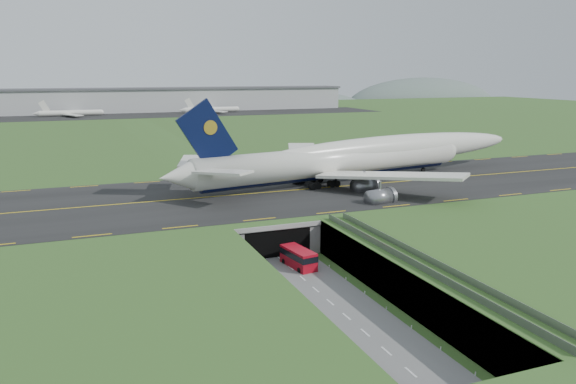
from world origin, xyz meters
name	(u,v)px	position (x,y,z in m)	size (l,w,h in m)	color
ground	(295,273)	(0.00, 0.00, 0.00)	(900.00, 900.00, 0.00)	#345321
airfield_deck	(295,255)	(0.00, 0.00, 3.00)	(800.00, 800.00, 6.00)	gray
trench_road	(314,289)	(0.00, -7.50, 0.10)	(12.00, 75.00, 0.20)	slate
taxiway	(237,195)	(0.00, 33.00, 6.09)	(800.00, 44.00, 0.18)	black
tunnel_portal	(262,227)	(0.00, 16.71, 3.33)	(17.00, 22.30, 6.00)	gray
guideway	(424,272)	(11.00, -19.11, 5.32)	(3.00, 53.00, 7.05)	#A8A8A3
jumbo_jet	(360,157)	(32.01, 38.25, 11.70)	(100.54, 62.92, 21.14)	silver
shuttle_tram	(298,258)	(1.44, 2.25, 1.71)	(4.02, 7.98, 3.11)	#AD0B1B
cargo_terminal	(121,100)	(-0.26, 299.41, 13.96)	(320.00, 67.00, 15.60)	#B2B2B2
distant_hills	(183,112)	(64.38, 430.00, -4.00)	(700.00, 91.00, 60.00)	#4F5F59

